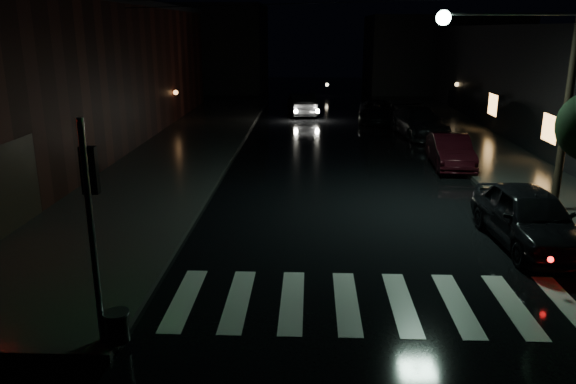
# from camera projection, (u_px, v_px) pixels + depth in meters

# --- Properties ---
(ground) EXTENTS (120.00, 120.00, 0.00)m
(ground) POSITION_uv_depth(u_px,v_px,m) (235.00, 311.00, 11.95)
(ground) COLOR black
(ground) RESTS_ON ground
(sidewalk_left) EXTENTS (6.00, 44.00, 0.15)m
(sidewalk_left) POSITION_uv_depth(u_px,v_px,m) (166.00, 159.00, 25.55)
(sidewalk_left) COLOR #282826
(sidewalk_left) RESTS_ON ground
(sidewalk_right) EXTENTS (4.00, 44.00, 0.15)m
(sidewalk_right) POSITION_uv_depth(u_px,v_px,m) (499.00, 162.00, 24.97)
(sidewalk_right) COLOR #282826
(sidewalk_right) RESTS_ON ground
(building_left) EXTENTS (10.00, 36.00, 7.00)m
(building_left) POSITION_uv_depth(u_px,v_px,m) (27.00, 78.00, 26.78)
(building_left) COLOR black
(building_left) RESTS_ON ground
(building_far_left) EXTENTS (14.00, 10.00, 8.00)m
(building_far_left) POSITION_uv_depth(u_px,v_px,m) (192.00, 48.00, 54.38)
(building_far_left) COLOR black
(building_far_left) RESTS_ON ground
(building_far_right) EXTENTS (14.00, 10.00, 7.00)m
(building_far_right) POSITION_uv_depth(u_px,v_px,m) (441.00, 54.00, 53.59)
(building_far_right) COLOR black
(building_far_right) RESTS_ON ground
(crosswalk) EXTENTS (9.00, 3.00, 0.01)m
(crosswalk) POSITION_uv_depth(u_px,v_px,m) (374.00, 302.00, 12.31)
(crosswalk) COLOR beige
(crosswalk) RESTS_ON ground
(signal_pole_corner) EXTENTS (0.68, 0.61, 4.20)m
(signal_pole_corner) POSITION_uv_depth(u_px,v_px,m) (105.00, 271.00, 10.20)
(signal_pole_corner) COLOR slate
(signal_pole_corner) RESTS_ON ground
(utility_pole) EXTENTS (4.92, 0.44, 8.00)m
(utility_pole) POSITION_uv_depth(u_px,v_px,m) (550.00, 69.00, 17.03)
(utility_pole) COLOR black
(utility_pole) RESTS_ON ground
(parked_car_a) EXTENTS (2.21, 4.90, 1.63)m
(parked_car_a) POSITION_uv_depth(u_px,v_px,m) (529.00, 217.00, 15.40)
(parked_car_a) COLOR black
(parked_car_a) RESTS_ON ground
(parked_car_b) EXTENTS (1.71, 4.39, 1.42)m
(parked_car_b) POSITION_uv_depth(u_px,v_px,m) (450.00, 151.00, 24.16)
(parked_car_b) COLOR black
(parked_car_b) RESTS_ON ground
(parked_car_c) EXTENTS (2.90, 5.62, 1.56)m
(parked_car_c) POSITION_uv_depth(u_px,v_px,m) (419.00, 122.00, 31.15)
(parked_car_c) COLOR black
(parked_car_c) RESTS_ON ground
(parked_car_d) EXTENTS (2.74, 5.17, 1.39)m
(parked_car_d) POSITION_uv_depth(u_px,v_px,m) (377.00, 112.00, 35.84)
(parked_car_d) COLOR black
(parked_car_d) RESTS_ON ground
(oncoming_car) EXTENTS (2.23, 4.81, 1.53)m
(oncoming_car) POSITION_uv_depth(u_px,v_px,m) (302.00, 104.00, 38.85)
(oncoming_car) COLOR black
(oncoming_car) RESTS_ON ground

